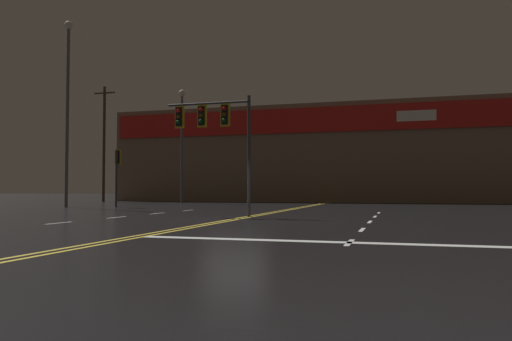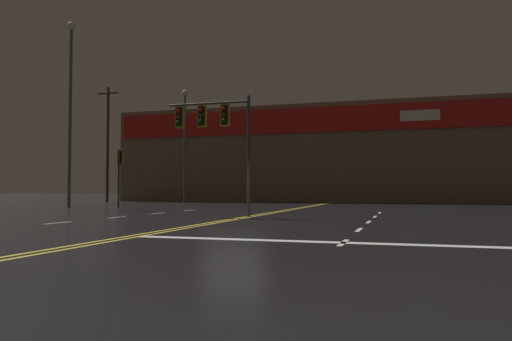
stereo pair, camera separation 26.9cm
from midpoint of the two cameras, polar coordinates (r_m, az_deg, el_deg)
The scene contains 8 objects.
ground_plane at distance 19.26m, azimuth -2.98°, elevation -5.62°, with size 200.00×200.00×0.00m, color black.
road_markings at distance 17.61m, azimuth -1.40°, elevation -5.93°, with size 15.20×60.00×0.01m.
traffic_signal_median at distance 21.91m, azimuth -5.34°, elevation 5.37°, with size 3.84×0.36×5.18m.
traffic_signal_corner_northwest at distance 33.77m, azimuth -15.79°, elevation 0.64°, with size 0.42×0.36×3.77m.
streetlight_near_left at distance 35.21m, azimuth -20.93°, elevation 8.39°, with size 0.56×0.56×12.22m.
streetlight_far_left at distance 43.75m, azimuth -8.65°, elevation 4.51°, with size 0.56×0.56×9.82m.
building_backdrop at distance 49.59m, azimuth 8.92°, elevation 1.70°, with size 42.66×10.23×8.96m.
utility_pole_row at distance 41.63m, azimuth 10.81°, elevation 4.55°, with size 46.47×0.26×12.22m.
Camera 1 is at (6.22, -18.19, 1.15)m, focal length 35.00 mm.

